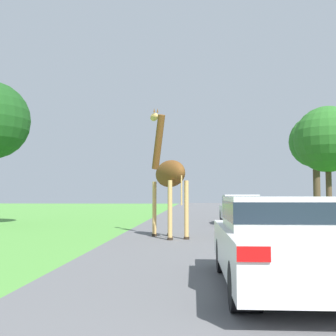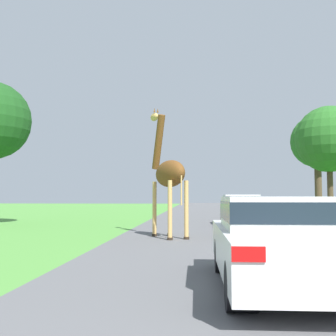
{
  "view_description": "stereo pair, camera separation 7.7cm",
  "coord_description": "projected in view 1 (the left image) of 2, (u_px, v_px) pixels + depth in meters",
  "views": [
    {
      "loc": [
        -1.48,
        -1.08,
        1.42
      ],
      "look_at": [
        -2.34,
        13.38,
        2.39
      ],
      "focal_mm": 45.0,
      "sensor_mm": 36.0,
      "label": 1
    },
    {
      "loc": [
        -1.4,
        -1.08,
        1.42
      ],
      "look_at": [
        -2.34,
        13.38,
        2.39
      ],
      "focal_mm": 45.0,
      "sensor_mm": 36.0,
      "label": 2
    }
  ],
  "objects": [
    {
      "name": "road",
      "position": [
        213.0,
        216.0,
        30.78
      ],
      "size": [
        8.33,
        120.0,
        0.0
      ],
      "color": "#5B5B5E",
      "rests_on": "ground"
    },
    {
      "name": "car_far_ahead",
      "position": [
        264.0,
        208.0,
        25.83
      ],
      "size": [
        1.81,
        4.16,
        1.25
      ],
      "color": "#561914",
      "rests_on": "ground"
    },
    {
      "name": "car_queue_right",
      "position": [
        274.0,
        216.0,
        15.34
      ],
      "size": [
        1.74,
        4.24,
        1.34
      ],
      "color": "#144C28",
      "rests_on": "ground"
    },
    {
      "name": "giraffe_near_road",
      "position": [
        168.0,
        173.0,
        14.63
      ],
      "size": [
        1.66,
        2.67,
        4.74
      ],
      "rotation": [
        0.0,
        0.0,
        0.47
      ],
      "color": "tan",
      "rests_on": "ground"
    },
    {
      "name": "car_queue_left",
      "position": [
        240.0,
        209.0,
        21.08
      ],
      "size": [
        1.86,
        4.29,
        1.5
      ],
      "color": "silver",
      "rests_on": "ground"
    },
    {
      "name": "tree_left_edge",
      "position": [
        328.0,
        140.0,
        27.31
      ],
      "size": [
        4.3,
        4.3,
        7.28
      ],
      "color": "#4C3828",
      "rests_on": "ground"
    },
    {
      "name": "tree_right_cluster",
      "position": [
        316.0,
        142.0,
        34.26
      ],
      "size": [
        4.27,
        4.27,
        8.03
      ],
      "color": "#4C3828",
      "rests_on": "ground"
    },
    {
      "name": "car_lead_maroon",
      "position": [
        284.0,
        239.0,
        6.51
      ],
      "size": [
        1.93,
        4.56,
        1.41
      ],
      "color": "silver",
      "rests_on": "ground"
    }
  ]
}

